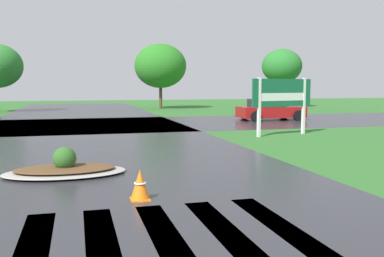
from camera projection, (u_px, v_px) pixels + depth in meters
asphalt_roadway at (88, 161)px, 12.24m from camera, size 10.70×80.00×0.01m
asphalt_cross_road at (83, 125)px, 23.38m from camera, size 90.00×9.63×0.01m
crosswalk_stripes at (101, 240)px, 6.04m from camera, size 5.85×3.02×0.01m
estate_billboard at (282, 96)px, 18.48m from camera, size 3.10×0.86×2.48m
median_island at (65, 169)px, 10.44m from camera, size 2.92×1.71×0.68m
car_silver_hatch at (270, 110)px, 26.76m from camera, size 4.06×2.21×1.31m
traffic_cone at (140, 185)px, 8.11m from camera, size 0.38×0.38×0.59m
background_treeline at (99, 66)px, 37.08m from camera, size 41.68×6.12×5.91m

